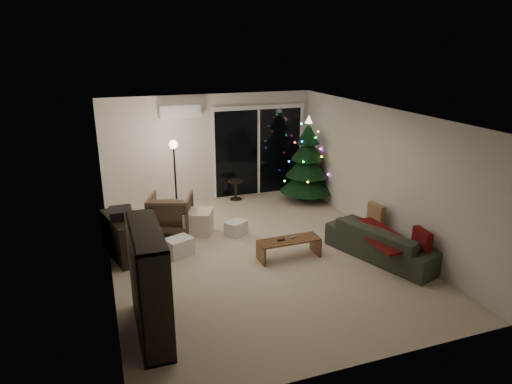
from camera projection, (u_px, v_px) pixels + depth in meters
room at (253, 175)px, 9.40m from camera, size 6.50×7.51×2.60m
bookshelf at (135, 285)px, 5.70m from camera, size 0.89×1.48×1.45m
media_cabinet at (123, 237)px, 8.00m from camera, size 0.71×1.24×0.73m
stereo at (121, 213)px, 7.87m from camera, size 0.37×0.44×0.16m
armchair at (171, 213)px, 9.09m from camera, size 1.05×1.06×0.76m
ottoman at (199, 222)px, 9.00m from camera, size 0.69×0.69×0.47m
cardboard_box_a at (179, 247)px, 8.10m from camera, size 0.55×0.49×0.32m
cardboard_box_b at (236, 228)px, 8.96m from camera, size 0.49×0.46×0.28m
side_table at (236, 190)px, 10.96m from camera, size 0.40×0.40×0.48m
floor_lamp at (175, 181)px, 9.71m from camera, size 0.26×0.26×1.62m
sofa at (384, 241)px, 7.98m from camera, size 1.44×2.21×0.60m
sofa_throw at (380, 235)px, 7.90m from camera, size 0.64×1.48×0.05m
cushion_a at (376, 214)px, 8.56m from camera, size 0.15×0.40×0.40m
cushion_b at (422, 241)px, 7.40m from camera, size 0.15×0.40×0.40m
coffee_table at (289, 248)px, 7.99m from camera, size 1.11×0.41×0.35m
remote_a at (281, 240)px, 7.89m from camera, size 0.14×0.04×0.02m
remote_b at (293, 237)px, 8.01m from camera, size 0.13×0.08×0.02m
christmas_tree at (308, 159)px, 10.66m from camera, size 1.60×1.60×2.03m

